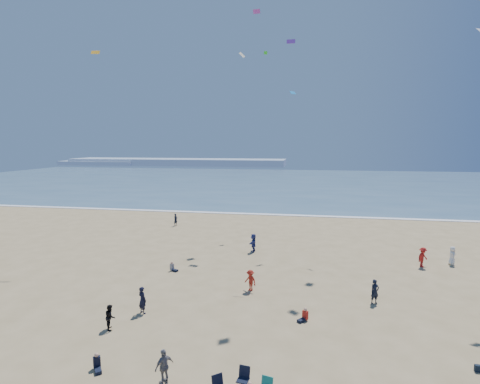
# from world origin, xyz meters

# --- Properties ---
(ocean) EXTENTS (220.00, 100.00, 0.06)m
(ocean) POSITION_xyz_m (0.00, 95.00, 0.03)
(ocean) COLOR #476B84
(ocean) RESTS_ON ground
(surf_line) EXTENTS (220.00, 1.20, 0.08)m
(surf_line) POSITION_xyz_m (0.00, 45.00, 0.04)
(surf_line) COLOR white
(surf_line) RESTS_ON ground
(headland_far) EXTENTS (110.00, 20.00, 3.20)m
(headland_far) POSITION_xyz_m (-60.00, 170.00, 1.60)
(headland_far) COLOR #7A8EA8
(headland_far) RESTS_ON ground
(headland_near) EXTENTS (40.00, 14.00, 2.00)m
(headland_near) POSITION_xyz_m (-100.00, 165.00, 1.00)
(headland_near) COLOR #7A8EA8
(headland_near) RESTS_ON ground
(standing_flyers) EXTENTS (32.75, 41.27, 1.90)m
(standing_flyers) POSITION_xyz_m (5.45, 12.08, 0.88)
(standing_flyers) COLOR #364C97
(standing_flyers) RESTS_ON ground
(seated_group) EXTENTS (12.65, 24.33, 0.84)m
(seated_group) POSITION_xyz_m (0.36, 5.42, 0.42)
(seated_group) COLOR white
(seated_group) RESTS_ON ground
(navy_bag) EXTENTS (0.28, 0.18, 0.34)m
(navy_bag) POSITION_xyz_m (14.27, 6.20, 0.17)
(navy_bag) COLOR black
(navy_bag) RESTS_ON ground
(kites_aloft) EXTENTS (43.44, 40.74, 30.13)m
(kites_aloft) POSITION_xyz_m (11.18, 12.62, 15.12)
(kites_aloft) COLOR #0C78CD
(kites_aloft) RESTS_ON ground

